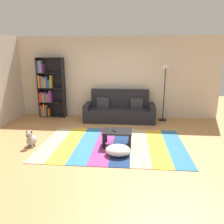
# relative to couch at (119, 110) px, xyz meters

# --- Properties ---
(ground_plane) EXTENTS (14.00, 14.00, 0.00)m
(ground_plane) POSITION_rel_couch_xyz_m (-0.14, -2.02, -0.34)
(ground_plane) COLOR #B27F4C
(back_wall) EXTENTS (6.80, 0.10, 2.70)m
(back_wall) POSITION_rel_couch_xyz_m (-0.14, 0.53, 1.01)
(back_wall) COLOR beige
(back_wall) RESTS_ON ground_plane
(rug) EXTENTS (3.37, 2.24, 0.01)m
(rug) POSITION_rel_couch_xyz_m (-0.03, -2.05, -0.33)
(rug) COLOR tan
(rug) RESTS_ON ground_plane
(couch) EXTENTS (2.26, 0.80, 1.00)m
(couch) POSITION_rel_couch_xyz_m (0.00, 0.00, 0.00)
(couch) COLOR black
(couch) RESTS_ON ground_plane
(bookshelf) EXTENTS (0.90, 0.28, 2.02)m
(bookshelf) POSITION_rel_couch_xyz_m (-2.47, 0.28, 0.62)
(bookshelf) COLOR black
(bookshelf) RESTS_ON ground_plane
(coffee_table) EXTENTS (0.67, 0.48, 0.36)m
(coffee_table) POSITION_rel_couch_xyz_m (0.07, -2.10, -0.03)
(coffee_table) COLOR black
(coffee_table) RESTS_ON rug
(pouf) EXTENTS (0.53, 0.44, 0.22)m
(pouf) POSITION_rel_couch_xyz_m (0.13, -2.62, -0.22)
(pouf) COLOR white
(pouf) RESTS_ON rug
(dog) EXTENTS (0.22, 0.35, 0.40)m
(dog) POSITION_rel_couch_xyz_m (-1.94, -2.31, -0.18)
(dog) COLOR #9E998E
(dog) RESTS_ON ground_plane
(standing_lamp) EXTENTS (0.32, 0.32, 1.84)m
(standing_lamp) POSITION_rel_couch_xyz_m (1.43, 0.14, 1.20)
(standing_lamp) COLOR black
(standing_lamp) RESTS_ON ground_plane
(tv_remote) EXTENTS (0.09, 0.16, 0.02)m
(tv_remote) POSITION_rel_couch_xyz_m (-0.00, -2.12, 0.05)
(tv_remote) COLOR black
(tv_remote) RESTS_ON coffee_table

